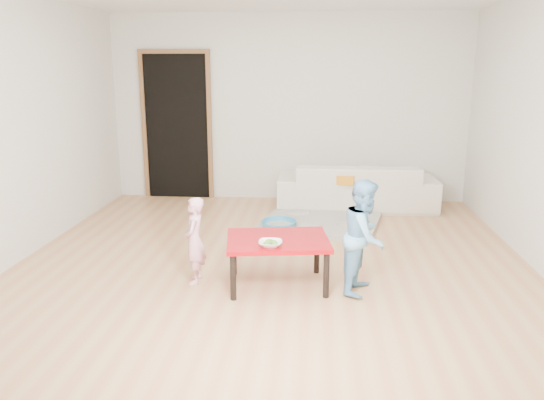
# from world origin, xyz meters

# --- Properties ---
(floor) EXTENTS (5.00, 5.00, 0.01)m
(floor) POSITION_xyz_m (0.00, 0.00, 0.00)
(floor) COLOR #BB7B50
(floor) RESTS_ON ground
(back_wall) EXTENTS (5.00, 0.02, 2.60)m
(back_wall) POSITION_xyz_m (0.00, 2.50, 1.30)
(back_wall) COLOR beige
(back_wall) RESTS_ON floor
(left_wall) EXTENTS (0.02, 5.00, 2.60)m
(left_wall) POSITION_xyz_m (-2.50, 0.00, 1.30)
(left_wall) COLOR beige
(left_wall) RESTS_ON floor
(doorway) EXTENTS (1.02, 0.08, 2.11)m
(doorway) POSITION_xyz_m (-1.60, 2.48, 1.02)
(doorway) COLOR brown
(doorway) RESTS_ON back_wall
(sofa) EXTENTS (2.12, 0.84, 0.62)m
(sofa) POSITION_xyz_m (0.96, 2.05, 0.31)
(sofa) COLOR beige
(sofa) RESTS_ON floor
(cushion) EXTENTS (0.52, 0.49, 0.12)m
(cushion) POSITION_xyz_m (0.72, 1.82, 0.46)
(cushion) COLOR orange
(cushion) RESTS_ON sofa
(red_table) EXTENTS (0.95, 0.77, 0.43)m
(red_table) POSITION_xyz_m (0.09, -0.69, 0.22)
(red_table) COLOR #9B080E
(red_table) RESTS_ON floor
(bowl) EXTENTS (0.19, 0.19, 0.05)m
(bowl) POSITION_xyz_m (0.05, -0.91, 0.46)
(bowl) COLOR white
(bowl) RESTS_ON red_table
(broccoli) EXTENTS (0.12, 0.12, 0.06)m
(broccoli) POSITION_xyz_m (0.05, -0.91, 0.46)
(broccoli) COLOR #2D5919
(broccoli) RESTS_ON red_table
(child_pink) EXTENTS (0.20, 0.29, 0.78)m
(child_pink) POSITION_xyz_m (-0.64, -0.68, 0.39)
(child_pink) COLOR #E56889
(child_pink) RESTS_ON floor
(child_blue) EXTENTS (0.50, 0.56, 0.97)m
(child_blue) POSITION_xyz_m (0.83, -0.74, 0.49)
(child_blue) COLOR #62B5E4
(child_blue) RESTS_ON floor
(basin) EXTENTS (0.41, 0.41, 0.13)m
(basin) POSITION_xyz_m (-0.01, 0.89, 0.06)
(basin) COLOR teal
(basin) RESTS_ON floor
(blanket) EXTENTS (1.56, 1.39, 0.07)m
(blanket) POSITION_xyz_m (0.48, 1.18, 0.03)
(blanket) COLOR #A8A494
(blanket) RESTS_ON floor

